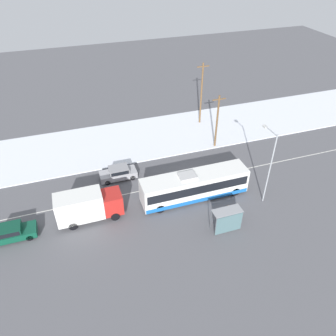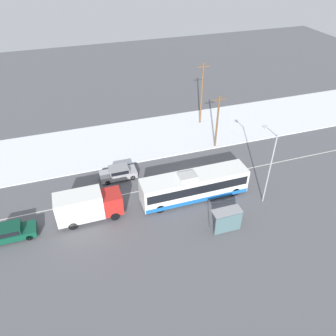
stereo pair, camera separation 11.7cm
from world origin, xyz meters
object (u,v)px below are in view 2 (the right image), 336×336
at_px(parked_car_near_truck, 9,232).
at_px(utility_pole_snowlot, 202,93).
at_px(streetlamp, 269,160).
at_px(city_bus, 194,186).
at_px(box_truck, 87,205).
at_px(utility_pole_roadside, 217,121).
at_px(sedan_car, 118,172).
at_px(pedestrian_at_stop, 227,211).
at_px(bus_shelter, 228,218).

height_order(parked_car_near_truck, utility_pole_snowlot, utility_pole_snowlot).
bearing_deg(streetlamp, city_bus, 160.16).
relative_size(box_truck, utility_pole_roadside, 0.88).
bearing_deg(box_truck, city_bus, -1.43).
bearing_deg(parked_car_near_truck, utility_pole_roadside, 19.08).
xyz_separation_m(box_truck, sedan_car, (4.14, 5.61, -0.94)).
relative_size(utility_pole_roadside, utility_pole_snowlot, 0.80).
xyz_separation_m(city_bus, box_truck, (-11.26, 0.28, 0.18)).
xyz_separation_m(pedestrian_at_stop, utility_pole_snowlot, (5.31, 19.64, 3.70)).
distance_m(pedestrian_at_stop, streetlamp, 6.60).
xyz_separation_m(sedan_car, parked_car_near_truck, (-11.61, -5.94, -0.02)).
relative_size(sedan_car, pedestrian_at_stop, 2.43).
distance_m(streetlamp, utility_pole_roadside, 11.25).
relative_size(box_truck, pedestrian_at_stop, 3.69).
bearing_deg(utility_pole_roadside, pedestrian_at_stop, -109.87).
height_order(box_truck, utility_pole_snowlot, utility_pole_snowlot).
height_order(sedan_car, streetlamp, streetlamp).
bearing_deg(utility_pole_roadside, bus_shelter, -110.78).
distance_m(pedestrian_at_stop, bus_shelter, 1.76).
bearing_deg(box_truck, streetlamp, -8.66).
bearing_deg(parked_car_near_truck, sedan_car, 27.09).
distance_m(sedan_car, pedestrian_at_stop, 13.51).
height_order(city_bus, bus_shelter, city_bus).
height_order(pedestrian_at_stop, utility_pole_roadside, utility_pole_roadside).
height_order(streetlamp, utility_pole_roadside, streetlamp).
relative_size(bus_shelter, utility_pole_roadside, 0.38).
relative_size(bus_shelter, utility_pole_snowlot, 0.31).
distance_m(utility_pole_roadside, utility_pole_snowlot, 6.89).
bearing_deg(bus_shelter, pedestrian_at_stop, 61.68).
distance_m(city_bus, pedestrian_at_stop, 4.60).
bearing_deg(sedan_car, pedestrian_at_stop, 132.02).
distance_m(sedan_car, bus_shelter, 14.18).
relative_size(pedestrian_at_stop, utility_pole_roadside, 0.24).
relative_size(pedestrian_at_stop, utility_pole_snowlot, 0.19).
bearing_deg(utility_pole_snowlot, parked_car_near_truck, -149.09).
xyz_separation_m(bus_shelter, utility_pole_snowlot, (6.10, 21.10, 3.10)).
bearing_deg(city_bus, utility_pole_roadside, 52.96).
xyz_separation_m(city_bus, sedan_car, (-7.12, 5.89, -0.76)).
bearing_deg(sedan_car, utility_pole_snowlot, -146.20).
height_order(box_truck, bus_shelter, box_truck).
xyz_separation_m(city_bus, pedestrian_at_stop, (1.92, -4.15, -0.51)).
distance_m(city_bus, parked_car_near_truck, 18.75).
bearing_deg(utility_pole_roadside, streetlamp, -88.40).
xyz_separation_m(pedestrian_at_stop, utility_pole_roadside, (4.64, 12.84, 2.79)).
xyz_separation_m(pedestrian_at_stop, bus_shelter, (-0.79, -1.46, 0.60)).
bearing_deg(bus_shelter, box_truck, 154.59).
distance_m(city_bus, utility_pole_roadside, 11.13).
distance_m(box_truck, utility_pole_snowlot, 24.14).
bearing_deg(pedestrian_at_stop, streetlamp, 18.59).
bearing_deg(streetlamp, sedan_car, 149.13).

